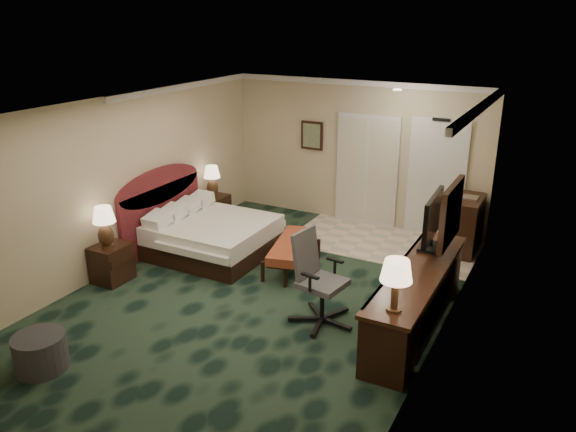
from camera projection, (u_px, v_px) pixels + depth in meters
The scene contains 24 objects.
floor at pixel (254, 302), 7.91m from camera, with size 5.00×7.50×0.00m, color black.
ceiling at pixel (250, 110), 6.98m from camera, with size 5.00×7.50×0.00m, color silver.
wall_back at pixel (356, 153), 10.56m from camera, with size 5.00×0.00×2.70m, color tan.
wall_left at pixel (112, 186), 8.54m from camera, with size 0.00×7.50×2.70m, color tan.
wall_right at pixel (441, 247), 6.34m from camera, with size 0.00×7.50×2.70m, color tan.
crown_molding at pixel (250, 114), 7.00m from camera, with size 5.00×7.50×0.10m, color silver, non-canonical shape.
tile_patch at pixel (383, 243), 9.92m from camera, with size 3.20×1.70×0.01m, color #B7AFA0.
headboard at pixel (161, 208), 9.57m from camera, with size 0.12×2.00×1.40m, color #4E1318, non-canonical shape.
entry_door at pixel (436, 179), 9.95m from camera, with size 1.02×0.06×2.18m, color silver.
closet_doors at pixel (367, 170), 10.52m from camera, with size 1.20×0.06×2.10m, color beige.
wall_art at pixel (312, 135), 10.83m from camera, with size 0.45×0.06×0.55m, color #496957.
wall_mirror at pixel (451, 214), 6.79m from camera, with size 0.05×0.95×0.75m, color white.
bed at pixel (213, 237), 9.41m from camera, with size 1.83×1.70×0.58m, color white.
nightstand_near at pixel (112, 263), 8.45m from camera, with size 0.46×0.53×0.58m, color black.
nightstand_far at pixel (214, 211), 10.66m from camera, with size 0.47×0.53×0.58m, color black.
lamp_near at pixel (105, 227), 8.20m from camera, with size 0.33×0.33×0.63m, color black, non-canonical shape.
lamp_far at pixel (212, 181), 10.46m from camera, with size 0.31×0.31×0.58m, color black, non-canonical shape.
bed_bench at pixel (292, 255), 8.84m from camera, with size 0.48×1.38×0.47m, color maroon.
ottoman at pixel (40, 352), 6.37m from camera, with size 0.59×0.59×0.42m, color #2D2D31.
desk at pixel (416, 299), 7.14m from camera, with size 0.60×2.80×0.81m, color black.
tv at pixel (432, 222), 7.53m from camera, with size 0.08×0.99×0.77m, color black.
desk_lamp at pixel (396, 285), 5.97m from camera, with size 0.35×0.35×0.61m, color black, non-canonical shape.
desk_chair at pixel (323, 280), 7.20m from camera, with size 0.72×0.67×1.23m, color #48484B, non-canonical shape.
minibar at pixel (464, 225), 9.43m from camera, with size 0.50×0.90×0.95m, color black.
Camera 1 is at (3.70, -5.97, 3.85)m, focal length 35.00 mm.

